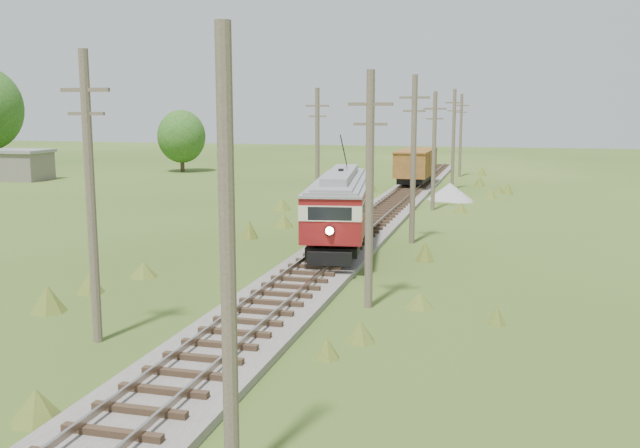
# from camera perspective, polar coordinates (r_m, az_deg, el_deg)

# --- Properties ---
(railbed_main) EXTENTS (3.60, 96.00, 0.57)m
(railbed_main) POSITION_cam_1_polar(r_m,az_deg,el_deg) (42.43, 3.58, -0.34)
(railbed_main) COLOR #605B54
(railbed_main) RESTS_ON ground
(streetcar) EXTENTS (4.43, 11.96, 5.41)m
(streetcar) POSITION_cam_1_polar(r_m,az_deg,el_deg) (35.99, 1.68, 1.73)
(streetcar) COLOR black
(streetcar) RESTS_ON ground
(gondola) EXTENTS (3.01, 8.88, 2.93)m
(gondola) POSITION_cam_1_polar(r_m,az_deg,el_deg) (65.89, 7.68, 4.75)
(gondola) COLOR black
(gondola) RESTS_ON ground
(gravel_pile) EXTENTS (3.71, 3.93, 1.35)m
(gravel_pile) POSITION_cam_1_polar(r_m,az_deg,el_deg) (57.74, 10.48, 2.53)
(gravel_pile) COLOR gray
(gravel_pile) RESTS_ON ground
(utility_pole_r_1) EXTENTS (0.30, 0.30, 8.80)m
(utility_pole_r_1) POSITION_cam_1_polar(r_m,az_deg,el_deg) (13.34, -7.38, -3.24)
(utility_pole_r_1) COLOR brown
(utility_pole_r_1) RESTS_ON ground
(utility_pole_r_2) EXTENTS (1.60, 0.30, 8.60)m
(utility_pole_r_2) POSITION_cam_1_polar(r_m,az_deg,el_deg) (25.66, 3.99, 2.89)
(utility_pole_r_2) COLOR brown
(utility_pole_r_2) RESTS_ON ground
(utility_pole_r_3) EXTENTS (1.60, 0.30, 9.00)m
(utility_pole_r_3) POSITION_cam_1_polar(r_m,az_deg,el_deg) (38.45, 7.48, 5.26)
(utility_pole_r_3) COLOR brown
(utility_pole_r_3) RESTS_ON ground
(utility_pole_r_4) EXTENTS (1.60, 0.30, 8.40)m
(utility_pole_r_4) POSITION_cam_1_polar(r_m,az_deg,el_deg) (51.39, 9.10, 5.88)
(utility_pole_r_4) COLOR brown
(utility_pole_r_4) RESTS_ON ground
(utility_pole_r_5) EXTENTS (1.60, 0.30, 8.90)m
(utility_pole_r_5) POSITION_cam_1_polar(r_m,az_deg,el_deg) (64.28, 10.63, 6.73)
(utility_pole_r_5) COLOR brown
(utility_pole_r_5) RESTS_ON ground
(utility_pole_r_6) EXTENTS (1.60, 0.30, 8.70)m
(utility_pole_r_6) POSITION_cam_1_polar(r_m,az_deg,el_deg) (77.26, 11.19, 7.04)
(utility_pole_r_6) COLOR brown
(utility_pole_r_6) RESTS_ON ground
(utility_pole_l_a) EXTENTS (1.60, 0.30, 9.00)m
(utility_pole_l_a) POSITION_cam_1_polar(r_m,az_deg,el_deg) (22.80, -17.88, 2.17)
(utility_pole_l_a) COLOR brown
(utility_pole_l_a) RESTS_ON ground
(utility_pole_l_b) EXTENTS (1.60, 0.30, 8.60)m
(utility_pole_l_b) POSITION_cam_1_polar(r_m,az_deg,el_deg) (48.78, -0.21, 5.94)
(utility_pole_l_b) COLOR brown
(utility_pole_l_b) RESTS_ON ground
(tree_mid_a) EXTENTS (5.46, 5.46, 7.03)m
(tree_mid_a) POSITION_cam_1_polar(r_m,az_deg,el_deg) (83.32, -11.02, 6.89)
(tree_mid_a) COLOR #38281C
(tree_mid_a) RESTS_ON ground
(shed) EXTENTS (6.40, 4.40, 3.10)m
(shed) POSITION_cam_1_polar(r_m,az_deg,el_deg) (78.68, -23.05, 4.40)
(shed) COLOR slate
(shed) RESTS_ON ground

